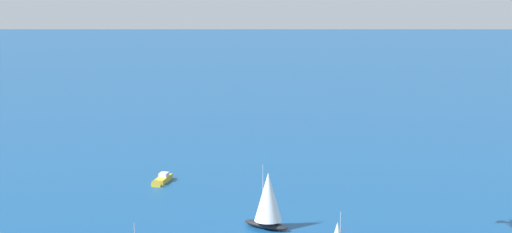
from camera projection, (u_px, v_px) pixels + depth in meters
name	position (u px, v px, depth m)	size (l,w,h in m)	color
motorboat_far_port	(161.00, 180.00, 210.20)	(9.24, 9.26, 3.02)	gold
sailboat_ahead	(268.00, 200.00, 169.43)	(11.19, 7.87, 14.03)	black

